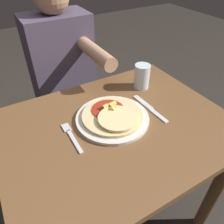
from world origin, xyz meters
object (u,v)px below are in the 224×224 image
Objects in this scene: dining_table at (117,149)px; plate at (112,118)px; fork at (71,136)px; person_diner at (63,71)px; drinking_glass at (142,76)px; knife at (151,109)px; pizza at (113,116)px.

plate is (-0.00, 0.04, 0.15)m from dining_table.
fork is at bearing 169.99° from dining_table.
plate is 0.25× the size of person_diner.
person_diner is (0.18, 0.58, -0.05)m from fork.
knife is at bearing -112.86° from drinking_glass.
fork is at bearing -179.87° from pizza.
drinking_glass reaches higher than pizza.
pizza is (-0.00, 0.03, 0.17)m from dining_table.
knife is (0.18, 0.01, 0.15)m from dining_table.
plate is at bearing -89.68° from person_diner.
knife is 0.63m from person_diner.
drinking_glass is at bearing 67.14° from knife.
drinking_glass reaches higher than dining_table.
plate is at bearing 172.61° from knife.
knife is (0.18, -0.02, -0.02)m from pizza.
person_diner is at bearing 106.90° from knife.
pizza is 0.21× the size of person_diner.
plate is 1.35× the size of knife.
person_diner reaches higher than knife.
plate is 1.70× the size of fork.
pizza is at bearing -83.34° from plate.
plate is 2.53× the size of drinking_glass.
pizza is 0.29m from drinking_glass.
drinking_glass is (0.07, 0.17, 0.06)m from knife.
knife is at bearing 4.67° from dining_table.
dining_table is 0.76× the size of person_diner.
dining_table is 7.67× the size of drinking_glass.
knife is at bearing -5.73° from pizza.
dining_table is at bearing -175.33° from knife.
plate is at bearing 93.18° from dining_table.
knife is at bearing -2.80° from fork.
pizza is at bearing -149.07° from drinking_glass.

